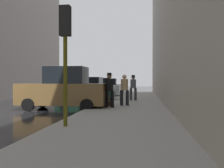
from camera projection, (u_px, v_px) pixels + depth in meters
The scene contains 12 objects.
ground_plane at pixel (3, 112), 12.17m from camera, with size 120.00×120.00×0.00m, color black.
sidewalk at pixel (125, 112), 11.43m from camera, with size 4.00×40.00×0.15m, color gray.
parked_bronze_suv at pixel (64, 90), 13.18m from camera, with size 4.61×2.08×2.25m.
parked_dark_green_sedan at pixel (86, 90), 18.52m from camera, with size 4.24×2.14×1.79m.
parked_silver_sedan at pixel (98, 88), 23.51m from camera, with size 4.21×2.07×1.79m.
parked_gray_coupe at pixel (107, 87), 29.12m from camera, with size 4.25×2.14×1.79m.
fire_hydrant at pixel (106, 97), 15.87m from camera, with size 0.42×0.22×0.70m.
traffic_light at pixel (65, 39), 7.44m from camera, with size 0.32×0.32×3.60m.
pedestrian_in_tan_coat at pixel (124, 88), 13.82m from camera, with size 0.50×0.40×1.71m.
pedestrian_with_beanie at pixel (133, 86), 17.55m from camera, with size 0.50×0.41×1.78m.
pedestrian_with_fedora at pixel (109, 88), 12.77m from camera, with size 0.53×0.49×1.78m.
duffel_bag at pixel (108, 103), 13.60m from camera, with size 0.32×0.44×0.28m.
Camera 1 is at (6.80, -11.40, 1.51)m, focal length 40.00 mm.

